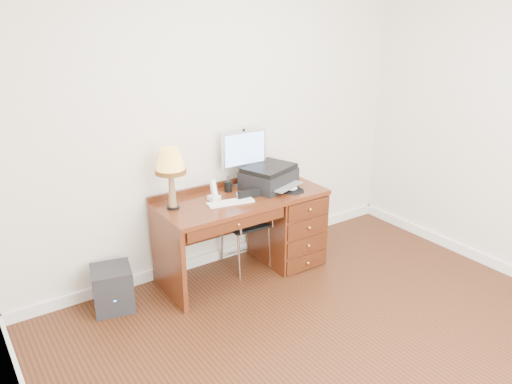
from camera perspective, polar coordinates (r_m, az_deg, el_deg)
ground at (r=3.77m, az=10.62°, el=-17.71°), size 4.00×4.00×0.00m
room_shell at (r=4.11m, az=4.40°, el=-12.86°), size 4.00×4.00×4.00m
desk at (r=4.65m, az=1.72°, el=-3.53°), size 1.50×0.67×0.75m
monitor at (r=4.51m, az=-1.37°, el=4.63°), size 0.45×0.15×0.51m
keyboard at (r=4.20m, az=-2.92°, el=-1.18°), size 0.41×0.19×0.02m
mouse_pad at (r=4.48m, az=4.23°, el=0.25°), size 0.21×0.21×0.04m
printer at (r=4.53m, az=1.49°, el=1.76°), size 0.55×0.49×0.21m
leg_lamp at (r=4.02m, az=-9.76°, el=3.09°), size 0.25×0.25×0.51m
phone at (r=4.26m, az=-4.84°, el=-0.23°), size 0.10×0.10×0.18m
pen_cup at (r=4.45m, az=-3.18°, el=0.64°), size 0.07×0.07×0.09m
chair at (r=4.52m, az=-0.78°, el=-3.02°), size 0.41×0.41×0.83m
equipment_box at (r=4.24m, az=-16.08°, el=-10.52°), size 0.37×0.37×0.36m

